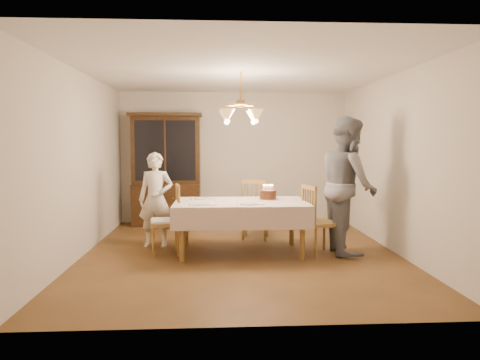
{
  "coord_description": "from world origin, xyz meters",
  "views": [
    {
      "loc": [
        -0.34,
        -6.1,
        1.61
      ],
      "look_at": [
        0.0,
        0.2,
        1.05
      ],
      "focal_mm": 32.0,
      "sensor_mm": 36.0,
      "label": 1
    }
  ],
  "objects": [
    {
      "name": "ground",
      "position": [
        0.0,
        0.0,
        0.0
      ],
      "size": [
        5.0,
        5.0,
        0.0
      ],
      "primitive_type": "plane",
      "color": "#533417",
      "rests_on": "ground"
    },
    {
      "name": "china_hutch",
      "position": [
        -1.32,
        2.25,
        1.04
      ],
      "size": [
        1.38,
        0.54,
        2.16
      ],
      "color": "black",
      "rests_on": "ground"
    },
    {
      "name": "chandelier",
      "position": [
        -0.0,
        -0.0,
        1.98
      ],
      "size": [
        0.62,
        0.62,
        0.73
      ],
      "color": "#BF8C3F",
      "rests_on": "ground"
    },
    {
      "name": "birthday_cake",
      "position": [
        0.41,
        0.14,
        0.83
      ],
      "size": [
        0.3,
        0.3,
        0.23
      ],
      "color": "white",
      "rests_on": "dining_table"
    },
    {
      "name": "elderly_woman",
      "position": [
        -1.29,
        0.5,
        0.73
      ],
      "size": [
        0.56,
        0.4,
        1.46
      ],
      "primitive_type": "imported",
      "rotation": [
        0.0,
        0.0,
        -0.09
      ],
      "color": "silver",
      "rests_on": "ground"
    },
    {
      "name": "place_setting_near_left",
      "position": [
        -0.54,
        -0.32,
        0.77
      ],
      "size": [
        0.39,
        0.24,
        0.02
      ],
      "color": "white",
      "rests_on": "dining_table"
    },
    {
      "name": "dining_table",
      "position": [
        0.0,
        0.0,
        0.68
      ],
      "size": [
        1.9,
        1.1,
        0.76
      ],
      "color": "brown",
      "rests_on": "ground"
    },
    {
      "name": "place_setting_far_left",
      "position": [
        -0.56,
        0.29,
        0.77
      ],
      "size": [
        0.38,
        0.24,
        0.02
      ],
      "color": "white",
      "rests_on": "dining_table"
    },
    {
      "name": "chair_left_end",
      "position": [
        -1.08,
        0.03,
        0.45
      ],
      "size": [
        0.49,
        0.5,
        1.0
      ],
      "color": "brown",
      "rests_on": "ground"
    },
    {
      "name": "place_setting_near_right",
      "position": [
        0.11,
        -0.31,
        0.77
      ],
      "size": [
        0.39,
        0.24,
        0.02
      ],
      "color": "white",
      "rests_on": "dining_table"
    },
    {
      "name": "chair_right_end",
      "position": [
        1.13,
        -0.12,
        0.44
      ],
      "size": [
        0.52,
        0.54,
        1.0
      ],
      "color": "brown",
      "rests_on": "ground"
    },
    {
      "name": "chair_far_side",
      "position": [
        0.29,
        0.95,
        0.44
      ],
      "size": [
        0.51,
        0.5,
        1.0
      ],
      "color": "brown",
      "rests_on": "ground"
    },
    {
      "name": "room_shell",
      "position": [
        0.0,
        0.0,
        1.58
      ],
      "size": [
        5.0,
        5.0,
        5.0
      ],
      "color": "white",
      "rests_on": "ground"
    },
    {
      "name": "adult_in_grey",
      "position": [
        1.56,
        -0.02,
        0.99
      ],
      "size": [
        0.76,
        0.97,
        1.97
      ],
      "primitive_type": "imported",
      "rotation": [
        0.0,
        0.0,
        1.56
      ],
      "color": "slate",
      "rests_on": "ground"
    }
  ]
}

